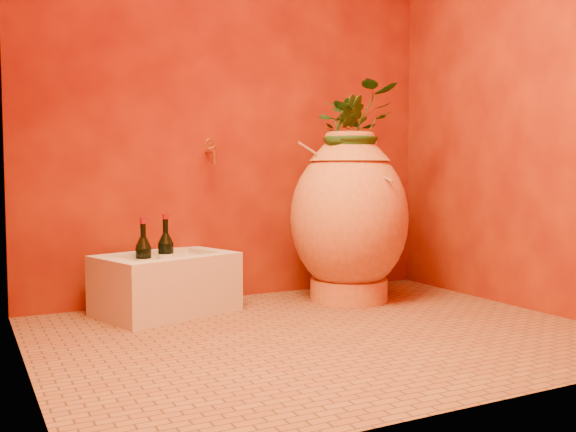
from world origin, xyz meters
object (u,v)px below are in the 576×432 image
amphora (349,217)px  wall_tap (211,150)px  wine_bottle_c (166,257)px  wine_bottle_a (143,259)px  stone_basin (166,285)px  wine_bottle_b (144,261)px

amphora → wall_tap: bearing=154.5°
wine_bottle_c → wall_tap: bearing=27.9°
wine_bottle_a → wall_tap: 0.73m
wall_tap → wine_bottle_c: bearing=-152.1°
stone_basin → wine_bottle_a: size_ratio=2.34×
amphora → wine_bottle_b: (-1.16, 0.08, -0.19)m
wine_bottle_a → wine_bottle_b: (-0.03, -0.11, 0.00)m
wall_tap → wine_bottle_b: bearing=-150.5°
amphora → wine_bottle_b: amphora is taller
stone_basin → wall_tap: 0.80m
wine_bottle_a → wall_tap: size_ratio=2.24×
wine_bottle_a → wall_tap: wall_tap is taller
wall_tap → stone_basin: bearing=-151.4°
wine_bottle_b → wall_tap: size_ratio=2.26×
wine_bottle_c → wine_bottle_a: bearing=169.4°
wine_bottle_c → amphora: bearing=-9.4°
amphora → wall_tap: 0.87m
amphora → stone_basin: amphora is taller
stone_basin → wine_bottle_b: bearing=-148.4°
wine_bottle_a → wine_bottle_c: 0.11m
stone_basin → wine_bottle_a: 0.18m
wine_bottle_b → wall_tap: (0.46, 0.26, 0.57)m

